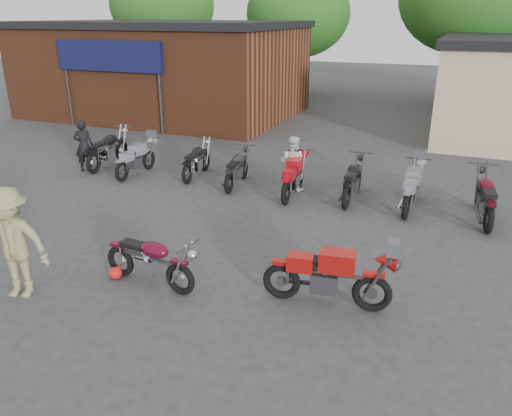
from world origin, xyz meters
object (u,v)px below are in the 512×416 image
at_px(row_bike_0, 108,147).
at_px(row_bike_4, 294,174).
at_px(person_light, 292,163).
at_px(row_bike_5, 353,178).
at_px(person_dark, 84,146).
at_px(row_bike_1, 136,157).
at_px(person_tan, 12,243).
at_px(row_bike_7, 486,195).
at_px(vintage_motorcycle, 150,258).
at_px(helmet, 115,273).
at_px(row_bike_6, 412,186).
at_px(row_bike_3, 237,167).
at_px(row_bike_2, 197,159).
at_px(sportbike, 329,273).

xyz_separation_m(row_bike_0, row_bike_4, (6.30, -0.35, -0.03)).
relative_size(person_light, row_bike_0, 0.70).
bearing_deg(row_bike_5, person_dark, 93.28).
bearing_deg(row_bike_1, row_bike_5, -86.92).
relative_size(person_tan, row_bike_0, 0.92).
bearing_deg(row_bike_7, vintage_motorcycle, 128.76).
relative_size(helmet, person_dark, 0.16).
relative_size(vintage_motorcycle, row_bike_1, 1.00).
relative_size(person_light, row_bike_7, 0.70).
distance_m(row_bike_4, row_bike_6, 3.04).
bearing_deg(row_bike_1, row_bike_0, 72.99).
bearing_deg(person_tan, row_bike_5, 42.41).
distance_m(row_bike_0, row_bike_3, 4.57).
bearing_deg(row_bike_0, row_bike_2, -92.04).
xyz_separation_m(person_dark, row_bike_1, (1.67, 0.29, -0.26)).
xyz_separation_m(person_light, row_bike_6, (3.21, -0.26, -0.16)).
xyz_separation_m(vintage_motorcycle, person_tan, (-1.92, -1.15, 0.44)).
distance_m(row_bike_2, row_bike_4, 3.22).
bearing_deg(row_bike_6, row_bike_3, 91.73).
bearing_deg(row_bike_4, row_bike_5, -84.66).
bearing_deg(row_bike_6, person_tan, 141.74).
relative_size(vintage_motorcycle, sportbike, 0.91).
distance_m(sportbike, row_bike_2, 7.70).
relative_size(row_bike_2, row_bike_3, 1.00).
xyz_separation_m(person_dark, row_bike_4, (6.63, 0.36, -0.22)).
height_order(helmet, row_bike_0, row_bike_0).
bearing_deg(row_bike_0, person_light, -93.34).
height_order(row_bike_4, row_bike_6, row_bike_6).
height_order(row_bike_5, row_bike_6, row_bike_6).
height_order(row_bike_3, row_bike_7, row_bike_7).
height_order(row_bike_0, row_bike_1, row_bike_0).
bearing_deg(row_bike_4, row_bike_0, 82.41).
height_order(person_dark, row_bike_7, person_dark).
distance_m(vintage_motorcycle, row_bike_7, 7.85).
distance_m(sportbike, row_bike_0, 10.09).
relative_size(person_light, row_bike_1, 0.80).
height_order(row_bike_2, row_bike_7, row_bike_7).
xyz_separation_m(person_light, row_bike_1, (-4.78, -0.50, -0.20)).
xyz_separation_m(row_bike_0, row_bike_5, (7.84, -0.08, -0.03)).
xyz_separation_m(helmet, row_bike_6, (4.60, 5.77, 0.48)).
bearing_deg(person_light, vintage_motorcycle, 88.08).
bearing_deg(row_bike_3, vintage_motorcycle, -177.76).
height_order(row_bike_0, row_bike_7, row_bike_7).
relative_size(helmet, row_bike_4, 0.13).
relative_size(vintage_motorcycle, person_tan, 0.96).
xyz_separation_m(sportbike, person_light, (-2.45, 5.41, 0.15)).
bearing_deg(person_light, row_bike_5, 178.51).
bearing_deg(person_tan, row_bike_4, 51.74).
bearing_deg(row_bike_5, row_bike_4, 98.69).
bearing_deg(person_light, row_bike_7, 179.70).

